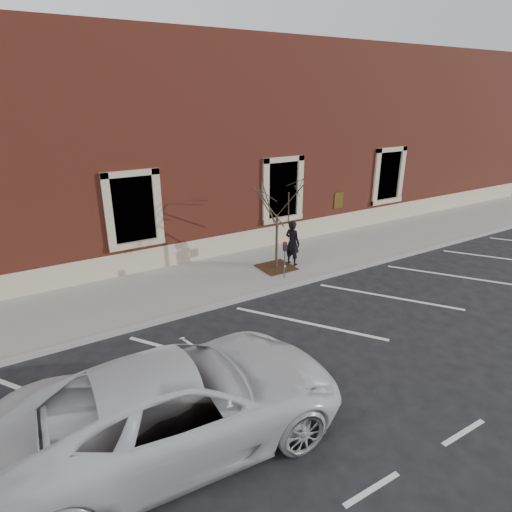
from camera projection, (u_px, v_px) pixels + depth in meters
ground at (266, 294)px, 13.69m from camera, size 120.00×120.00×0.00m
sidewalk_near at (239, 273)px, 15.06m from camera, size 40.00×3.50×0.15m
curb_near at (267, 292)px, 13.62m from camera, size 40.00×0.12×0.15m
parking_stripes at (308, 323)px, 11.93m from camera, size 28.00×4.40×0.01m
building_civic at (170, 143)px, 18.45m from camera, size 40.00×8.62×8.00m
man at (292, 243)px, 15.36m from camera, size 0.56×0.69×1.65m
parking_meter at (285, 253)px, 14.19m from camera, size 0.12×0.09×1.28m
tree_grate at (276, 267)px, 15.33m from camera, size 1.18×1.18×0.03m
sapling at (277, 200)px, 14.45m from camera, size 2.14×2.14×3.57m
white_truck at (180, 402)px, 7.63m from camera, size 6.25×3.14×1.70m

